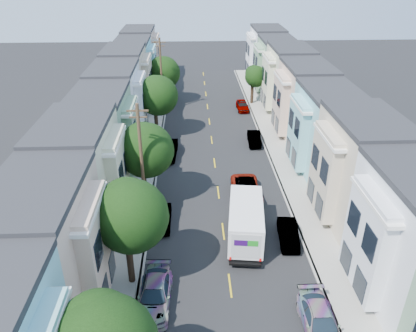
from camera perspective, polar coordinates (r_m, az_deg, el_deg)
ground at (r=32.95m, az=2.15°, el=-9.19°), size 160.00×160.00×0.00m
road_slab at (r=45.80m, az=0.71°, el=2.14°), size 12.00×70.00×0.02m
curb_left at (r=45.86m, az=-6.86°, el=2.06°), size 0.30×70.00×0.15m
curb_right at (r=46.48m, az=8.19°, el=2.33°), size 0.30×70.00×0.15m
sidewalk_left at (r=45.99m, az=-8.48°, el=2.02°), size 2.60×70.00×0.15m
sidewalk_right at (r=46.74m, az=9.76°, el=2.35°), size 2.60×70.00×0.15m
centerline at (r=45.81m, az=0.71°, el=2.13°), size 0.12×70.00×0.01m
townhouse_row_left at (r=46.58m, az=-13.12°, el=1.82°), size 5.00×70.00×8.50m
townhouse_row_right at (r=47.70m, az=14.22°, el=2.32°), size 5.00×70.00×8.50m
tree_b at (r=25.69m, az=-10.94°, el=-7.00°), size 4.70×4.70×7.73m
tree_c at (r=34.32m, az=-8.84°, el=2.14°), size 4.70×4.70×7.52m
tree_d at (r=48.15m, az=-7.17°, el=9.77°), size 4.70×4.70×7.49m
tree_e at (r=59.99m, az=-6.33°, el=12.88°), size 4.70×4.70×6.96m
tree_far_r at (r=60.06m, az=6.62°, el=12.35°), size 3.10×3.10×5.66m
utility_pole_near at (r=32.05m, az=-9.26°, el=0.18°), size 1.60×0.26×10.00m
utility_pole_far at (r=56.33m, az=-6.57°, el=12.48°), size 1.60×0.26×10.00m
fedex_truck at (r=31.15m, az=5.33°, el=-7.75°), size 2.53×6.58×3.16m
lead_sedan at (r=36.97m, az=5.43°, el=-3.41°), size 2.52×5.38×1.49m
parked_left_b at (r=26.99m, az=-7.49°, el=-17.47°), size 2.25×4.93×1.45m
parked_left_c at (r=33.51m, az=-6.43°, el=-7.33°), size 1.35×3.80×1.26m
parked_left_d at (r=44.46m, az=-5.52°, el=2.27°), size 1.89×4.71×1.54m
parked_right_a at (r=26.14m, az=15.51°, el=-20.45°), size 1.99×4.72×1.42m
parked_right_b at (r=32.18m, az=11.22°, el=-9.38°), size 1.70×3.97×1.29m
parked_right_c at (r=47.61m, az=6.51°, el=3.84°), size 1.57×3.98×1.30m
parked_right_d at (r=58.27m, az=4.86°, el=8.46°), size 1.65×4.14×1.33m
motorcycle at (r=26.27m, az=16.23°, el=-21.35°), size 0.25×1.81×0.72m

